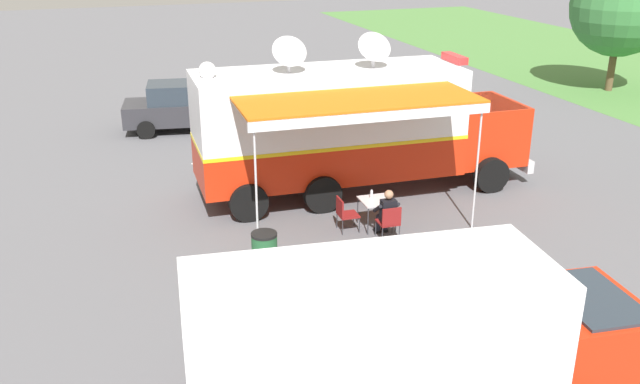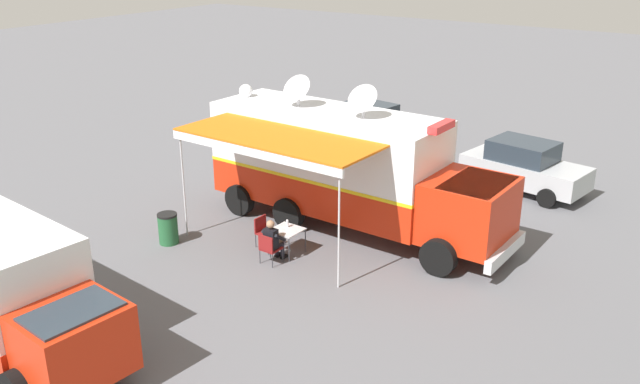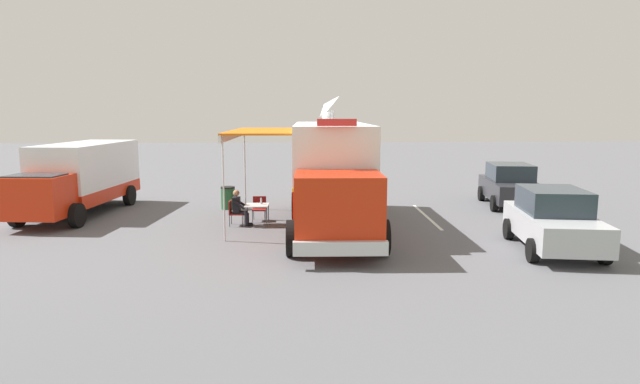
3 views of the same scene
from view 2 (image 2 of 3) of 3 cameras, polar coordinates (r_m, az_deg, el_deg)
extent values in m
plane|color=#5B5B60|center=(21.21, 0.59, -2.36)|extent=(100.00, 100.00, 0.00)
cube|color=silver|center=(24.56, 3.65, 0.94)|extent=(0.27, 4.80, 0.01)
cube|color=red|center=(20.78, 0.60, 0.55)|extent=(2.72, 7.27, 1.10)
cube|color=white|center=(20.33, 0.62, 4.25)|extent=(2.72, 7.27, 1.70)
cube|color=yellow|center=(20.60, 0.61, 1.99)|extent=(2.74, 7.29, 0.10)
cube|color=red|center=(18.57, 12.40, -1.53)|extent=(2.36, 2.17, 1.70)
cube|color=#28333D|center=(18.31, 13.09, -0.23)|extent=(2.19, 1.54, 0.70)
cube|color=silver|center=(18.56, 15.37, -4.87)|extent=(2.38, 0.27, 0.36)
cylinder|color=black|center=(20.07, 13.14, -2.80)|extent=(0.33, 1.01, 1.00)
cylinder|color=black|center=(17.98, 9.94, -5.44)|extent=(0.33, 1.01, 1.00)
cylinder|color=black|center=(22.26, 1.32, 0.18)|extent=(0.33, 1.01, 1.00)
cylinder|color=black|center=(20.40, -2.68, -1.84)|extent=(0.33, 1.01, 1.00)
cylinder|color=black|center=(23.37, -2.67, 1.19)|extent=(0.33, 1.01, 1.00)
cylinder|color=black|center=(21.60, -6.80, -0.63)|extent=(0.33, 1.01, 1.00)
cube|color=white|center=(20.09, 0.63, 6.71)|extent=(2.72, 7.27, 0.10)
cube|color=red|center=(18.24, 10.20, 5.44)|extent=(1.11, 0.31, 0.20)
cylinder|color=silver|center=(20.65, -1.84, 7.88)|extent=(0.10, 0.10, 0.45)
cone|color=silver|center=(20.45, -2.11, 8.91)|extent=(0.74, 0.92, 0.81)
cylinder|color=silver|center=(19.35, 3.70, 6.95)|extent=(0.10, 0.10, 0.45)
cone|color=silver|center=(19.13, 3.48, 8.04)|extent=(0.74, 0.92, 0.81)
sphere|color=white|center=(21.99, -6.26, 8.46)|extent=(0.44, 0.44, 0.44)
cube|color=orange|center=(18.35, -3.64, 4.62)|extent=(2.38, 5.83, 0.06)
cube|color=white|center=(17.62, -5.81, 3.39)|extent=(0.26, 5.76, 0.24)
cylinder|color=silver|center=(16.61, 1.60, -3.11)|extent=(0.05, 0.05, 3.25)
cylinder|color=silver|center=(19.97, -11.43, 0.70)|extent=(0.05, 0.05, 3.25)
cube|color=silver|center=(18.78, -2.83, -3.21)|extent=(0.82, 0.82, 0.03)
cylinder|color=#333338|center=(18.99, -1.23, -4.12)|extent=(0.03, 0.03, 0.70)
cylinder|color=#333338|center=(18.46, -2.62, -4.90)|extent=(0.03, 0.03, 0.70)
cylinder|color=#333338|center=(19.41, -2.98, -3.57)|extent=(0.03, 0.03, 0.70)
cylinder|color=#333338|center=(18.89, -4.39, -4.32)|extent=(0.03, 0.03, 0.70)
cylinder|color=silver|center=(18.89, -2.77, -2.68)|extent=(0.07, 0.07, 0.20)
cylinder|color=white|center=(18.85, -2.78, -2.37)|extent=(0.04, 0.04, 0.02)
cube|color=maroon|center=(18.41, -4.14, -4.78)|extent=(0.49, 0.49, 0.04)
cube|color=maroon|center=(18.16, -4.61, -4.37)|extent=(0.05, 0.48, 0.44)
cylinder|color=#333338|center=(18.78, -4.21, -4.95)|extent=(0.02, 0.02, 0.42)
cylinder|color=#333338|center=(18.53, -3.16, -5.30)|extent=(0.02, 0.02, 0.42)
cylinder|color=#333338|center=(18.48, -5.09, -5.43)|extent=(0.02, 0.02, 0.42)
cylinder|color=#333338|center=(18.22, -4.04, -5.80)|extent=(0.02, 0.02, 0.42)
cube|color=maroon|center=(19.35, -4.54, -3.46)|extent=(0.49, 0.49, 0.04)
cube|color=maroon|center=(19.38, -5.06, -2.68)|extent=(0.48, 0.05, 0.44)
cylinder|color=#333338|center=(19.46, -3.61, -3.97)|extent=(0.02, 0.02, 0.42)
cylinder|color=#333338|center=(19.15, -4.45, -4.42)|extent=(0.02, 0.02, 0.42)
cylinder|color=#333338|center=(19.72, -4.60, -3.65)|extent=(0.02, 0.02, 0.42)
cylinder|color=#333338|center=(19.42, -5.44, -4.08)|extent=(0.02, 0.02, 0.42)
cube|color=black|center=(18.28, -4.17, -3.93)|extent=(0.25, 0.37, 0.56)
sphere|color=#A37556|center=(18.11, -4.20, -2.73)|extent=(0.22, 0.22, 0.22)
cylinder|color=black|center=(18.48, -4.48, -3.52)|extent=(0.43, 0.10, 0.34)
cylinder|color=black|center=(18.21, -3.37, -3.87)|extent=(0.43, 0.10, 0.34)
cylinder|color=black|center=(18.58, -4.03, -4.45)|extent=(0.38, 0.14, 0.13)
cylinder|color=black|center=(18.81, -3.66, -4.89)|extent=(0.11, 0.11, 0.42)
cube|color=black|center=(18.92, -3.53, -5.31)|extent=(0.24, 0.11, 0.07)
cylinder|color=black|center=(18.47, -3.55, -4.61)|extent=(0.38, 0.14, 0.13)
cylinder|color=black|center=(18.69, -3.18, -5.05)|extent=(0.11, 0.11, 0.42)
cube|color=black|center=(18.81, -3.05, -5.47)|extent=(0.24, 0.11, 0.07)
cylinder|color=#235B33|center=(19.98, -12.68, -3.10)|extent=(0.56, 0.56, 0.85)
cylinder|color=black|center=(19.81, -12.78, -1.90)|extent=(0.57, 0.57, 0.06)
cube|color=red|center=(13.99, -20.05, -11.85)|extent=(2.05, 1.79, 1.40)
cube|color=#28333D|center=(13.68, -20.06, -10.42)|extent=(1.78, 1.27, 0.60)
cylinder|color=black|center=(15.08, -17.04, -12.04)|extent=(0.35, 0.86, 0.84)
cylinder|color=black|center=(18.57, -24.71, -6.57)|extent=(0.35, 0.86, 0.84)
cube|color=#2D2D33|center=(28.64, 4.29, 5.33)|extent=(2.43, 4.43, 0.76)
cube|color=#28333D|center=(28.55, 4.10, 6.78)|extent=(1.91, 2.32, 0.68)
cylinder|color=black|center=(28.69, 7.43, 4.44)|extent=(0.32, 0.67, 0.64)
cylinder|color=black|center=(27.30, 5.21, 3.68)|extent=(0.32, 0.67, 0.64)
cylinder|color=black|center=(30.21, 3.43, 5.43)|extent=(0.32, 0.67, 0.64)
cylinder|color=black|center=(28.89, 1.13, 4.74)|extent=(0.32, 0.67, 0.64)
cube|color=#B2B5BA|center=(24.43, 16.87, 1.67)|extent=(2.44, 4.43, 0.76)
cube|color=#28333D|center=(24.28, 16.73, 3.36)|extent=(1.91, 2.33, 0.68)
cylinder|color=black|center=(24.84, 20.38, 0.63)|extent=(0.32, 0.67, 0.64)
cylinder|color=black|center=(23.28, 18.59, -0.48)|extent=(0.32, 0.67, 0.64)
cylinder|color=black|center=(25.87, 15.15, 2.02)|extent=(0.32, 0.67, 0.64)
cylinder|color=black|center=(24.37, 13.10, 1.04)|extent=(0.32, 0.67, 0.64)
camera|label=1|loc=(16.85, -59.09, 6.61)|focal=38.53mm
camera|label=3|loc=(17.40, 58.78, -4.48)|focal=29.87mm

